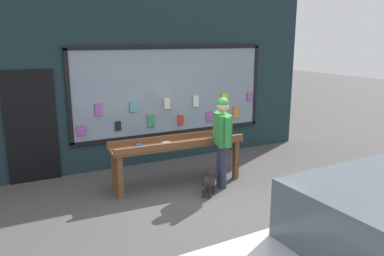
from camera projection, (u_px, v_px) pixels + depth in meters
The scene contains 5 objects.
ground_plane at pixel (201, 202), 6.19m from camera, with size 40.00×40.00×0.00m, color #474444.
shopfront_facade at pixel (147, 78), 7.84m from camera, with size 7.73×0.29×3.73m.
display_table_main at pixel (177, 147), 6.82m from camera, with size 2.48×0.65×0.88m.
person_browsing at pixel (222, 136), 6.64m from camera, with size 0.32×0.64×1.65m.
small_dog at pixel (209, 180), 6.44m from camera, with size 0.48×0.49×0.40m.
Camera 1 is at (-2.73, -5.05, 2.64)m, focal length 35.00 mm.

